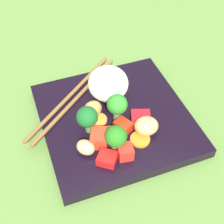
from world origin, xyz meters
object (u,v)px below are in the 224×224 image
object	(u,v)px
rice_mound	(108,84)
square_plate	(115,119)
broccoli_floret_0	(117,105)
carrot_slice_2	(99,122)
chopstick_pair	(73,97)

from	to	relation	value
rice_mound	square_plate	bearing A→B (deg)	170.82
broccoli_floret_0	carrot_slice_2	world-z (taller)	broccoli_floret_0
broccoli_floret_0	carrot_slice_2	xyz separation A→B (cm)	(0.36, 3.14, -3.03)
rice_mound	chopstick_pair	bearing A→B (deg)	71.90
carrot_slice_2	broccoli_floret_0	bearing A→B (deg)	-96.62
rice_mound	broccoli_floret_0	bearing A→B (deg)	172.12
square_plate	chopstick_pair	world-z (taller)	chopstick_pair
broccoli_floret_0	carrot_slice_2	bearing A→B (deg)	83.38
square_plate	carrot_slice_2	world-z (taller)	carrot_slice_2
broccoli_floret_0	chopstick_pair	world-z (taller)	broccoli_floret_0
broccoli_floret_0	chopstick_pair	bearing A→B (deg)	35.11
square_plate	rice_mound	size ratio (longest dim) A/B	3.48
square_plate	broccoli_floret_0	xyz separation A→B (cm)	(-0.75, -0.01, 4.15)
rice_mound	broccoli_floret_0	xyz separation A→B (cm)	(-5.50, 0.76, 0.21)
chopstick_pair	carrot_slice_2	bearing A→B (deg)	70.87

